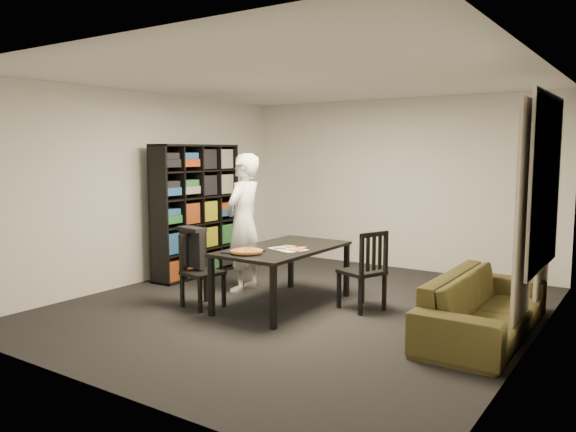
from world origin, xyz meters
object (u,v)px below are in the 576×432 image
Objects in this scene: dining_table at (283,252)px; person at (244,223)px; bookshelf at (196,211)px; chair_left at (198,265)px; pepperoni_pizza at (247,251)px; baking_tray at (243,252)px; sofa at (484,306)px; chair_right at (367,266)px.

dining_table is 0.93m from person.
bookshelf reaches higher than person.
pepperoni_pizza is (0.71, 0.00, 0.23)m from chair_left.
baking_tray is at bearing -75.10° from chair_left.
chair_left is 0.42× the size of sofa.
person is at bearing 87.71° from sofa.
person is at bearing -68.26° from chair_right.
person is (-0.02, 0.88, 0.40)m from chair_left.
bookshelf reaches higher than chair_right.
dining_table is 1.82× the size of chair_right.
pepperoni_pizza is at bearing 107.78° from sofa.
bookshelf is at bearing 83.86° from sofa.
person reaches higher than pepperoni_pizza.
dining_table is 0.94× the size of person.
baking_tray is (1.78, -1.16, -0.25)m from bookshelf.
bookshelf is at bearing -75.16° from chair_right.
baking_tray is (-1.09, -0.86, 0.18)m from chair_right.
baking_tray is at bearing -33.03° from bookshelf.
person reaches higher than chair_left.
sofa is at bearing -65.75° from chair_left.
dining_table is at bearing -48.32° from chair_right.
chair_right is at bearing 20.83° from dining_table.
chair_right is 0.45× the size of sofa.
chair_left is 2.13× the size of baking_tray.
person is (-1.75, -0.03, 0.37)m from chair_right.
baking_tray is (0.63, 0.05, 0.21)m from chair_left.
pepperoni_pizza is at bearing -30.12° from baking_tray.
pepperoni_pizza reaches higher than sofa.
chair_left reaches higher than sofa.
chair_left reaches higher than baking_tray.
sofa is at bearing 17.78° from pepperoni_pizza.
baking_tray is (-0.18, -0.51, 0.07)m from dining_table.
person is 4.44× the size of baking_tray.
sofa is (4.21, -0.45, -0.65)m from bookshelf.
bookshelf is 4.29m from sofa.
pepperoni_pizza reaches higher than baking_tray.
chair_left is at bearing -46.43° from bookshelf.
baking_tray is at bearing 31.59° from person.
person reaches higher than baking_tray.
dining_table is 0.57m from pepperoni_pizza.
chair_right reaches higher than baking_tray.
baking_tray is at bearing 149.88° from pepperoni_pizza.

